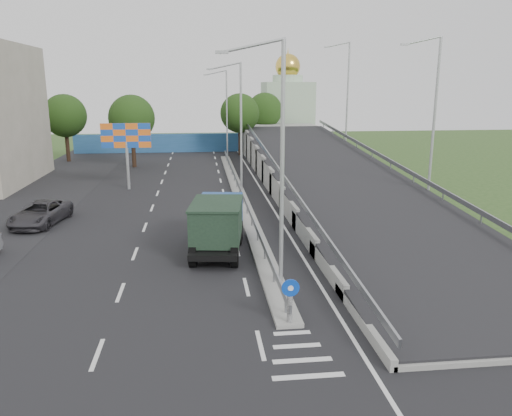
{
  "coord_description": "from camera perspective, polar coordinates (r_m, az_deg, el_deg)",
  "views": [
    {
      "loc": [
        -3.05,
        -13.96,
        8.44
      ],
      "look_at": [
        -0.17,
        11.34,
        2.2
      ],
      "focal_mm": 35.0,
      "sensor_mm": 36.0,
      "label": 1
    }
  ],
  "objects": [
    {
      "name": "tree_median_far",
      "position": [
        62.25,
        -1.86,
        10.75
      ],
      "size": [
        4.8,
        4.8,
        7.6
      ],
      "color": "black",
      "rests_on": "ground"
    },
    {
      "name": "dump_truck",
      "position": [
        26.03,
        -4.34,
        -1.63
      ],
      "size": [
        3.12,
        6.58,
        2.79
      ],
      "rotation": [
        0.0,
        0.0,
        -0.13
      ],
      "color": "black",
      "rests_on": "ground"
    },
    {
      "name": "sign_bollard",
      "position": [
        18.01,
        3.91,
        -10.54
      ],
      "size": [
        0.64,
        0.23,
        1.67
      ],
      "color": "black",
      "rests_on": "median"
    },
    {
      "name": "tree_left_mid",
      "position": [
        54.5,
        -14.02,
        9.93
      ],
      "size": [
        4.8,
        4.8,
        7.6
      ],
      "color": "black",
      "rests_on": "ground"
    },
    {
      "name": "median_guardrail",
      "position": [
        38.85,
        -1.86,
        2.34
      ],
      "size": [
        0.09,
        44.0,
        0.71
      ],
      "color": "gray",
      "rests_on": "median"
    },
    {
      "name": "tree_left_far",
      "position": [
        60.91,
        -21.01,
        9.8
      ],
      "size": [
        4.8,
        4.8,
        7.6
      ],
      "color": "black",
      "rests_on": "ground"
    },
    {
      "name": "lamp_post_mid",
      "position": [
        40.17,
        -2.0,
        10.0
      ],
      "size": [
        2.74,
        0.18,
        10.08
      ],
      "color": "#B2B5B7",
      "rests_on": "median"
    },
    {
      "name": "tree_ramp_far",
      "position": [
        69.62,
        1.0,
        11.08
      ],
      "size": [
        4.8,
        4.8,
        7.6
      ],
      "color": "black",
      "rests_on": "ground"
    },
    {
      "name": "billboard",
      "position": [
        42.59,
        -14.62,
        7.59
      ],
      "size": [
        4.0,
        0.24,
        5.5
      ],
      "color": "#B2B5B7",
      "rests_on": "ground"
    },
    {
      "name": "road_surface",
      "position": [
        34.99,
        -6.22,
        -0.27
      ],
      "size": [
        26.0,
        90.0,
        0.04
      ],
      "primitive_type": "cube",
      "color": "black",
      "rests_on": "ground"
    },
    {
      "name": "median",
      "position": [
        38.98,
        -1.85,
        1.41
      ],
      "size": [
        1.0,
        44.0,
        0.2
      ],
      "primitive_type": "cube",
      "color": "gray",
      "rests_on": "ground"
    },
    {
      "name": "overpass_ramp",
      "position": [
        39.96,
        8.93,
        3.96
      ],
      "size": [
        10.0,
        50.0,
        3.5
      ],
      "color": "gray",
      "rests_on": "ground"
    },
    {
      "name": "church",
      "position": [
        75.16,
        3.58,
        11.35
      ],
      "size": [
        7.0,
        7.0,
        13.8
      ],
      "color": "#B2CCAD",
      "rests_on": "ground"
    },
    {
      "name": "parking_strip",
      "position": [
        37.31,
        -26.6,
        -0.79
      ],
      "size": [
        8.0,
        90.0,
        0.05
      ],
      "primitive_type": "cube",
      "color": "black",
      "rests_on": "ground"
    },
    {
      "name": "lamp_post_near",
      "position": [
        20.37,
        2.5,
        6.34
      ],
      "size": [
        2.74,
        0.18,
        10.08
      ],
      "color": "#B2B5B7",
      "rests_on": "median"
    },
    {
      "name": "ground",
      "position": [
        16.59,
        5.25,
        -16.87
      ],
      "size": [
        160.0,
        160.0,
        0.0
      ],
      "primitive_type": "plane",
      "color": "#2D4C1E",
      "rests_on": "ground"
    },
    {
      "name": "blue_wall",
      "position": [
        66.36,
        -7.33,
        7.39
      ],
      "size": [
        30.0,
        0.5,
        2.4
      ],
      "primitive_type": "cube",
      "color": "#255587",
      "rests_on": "ground"
    },
    {
      "name": "lamp_post_far",
      "position": [
        60.1,
        -3.54,
        11.23
      ],
      "size": [
        2.74,
        0.18,
        10.08
      ],
      "color": "#B2B5B7",
      "rests_on": "median"
    },
    {
      "name": "parked_car_c",
      "position": [
        33.89,
        -23.41,
        -0.56
      ],
      "size": [
        3.15,
        5.45,
        1.43
      ],
      "primitive_type": "imported",
      "rotation": [
        0.0,
        0.0,
        -0.16
      ],
      "color": "#363439",
      "rests_on": "ground"
    }
  ]
}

